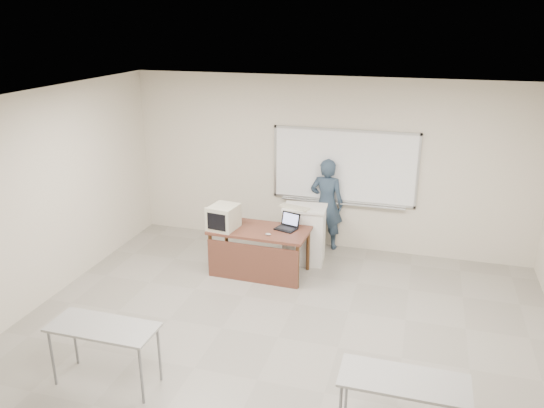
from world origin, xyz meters
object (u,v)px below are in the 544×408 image
(laptop, at_px, (287,225))
(mouse, at_px, (268,234))
(whiteboard, at_px, (344,167))
(crt_monitor, at_px, (224,217))
(instructor_desk, at_px, (258,243))
(keyboard, at_px, (294,207))
(presenter, at_px, (327,204))
(podium, at_px, (304,234))

(laptop, bearing_deg, mouse, -102.12)
(mouse, bearing_deg, whiteboard, 54.78)
(whiteboard, bearing_deg, crt_monitor, -137.67)
(instructor_desk, xyz_separation_m, keyboard, (0.44, 0.59, 0.43))
(whiteboard, bearing_deg, keyboard, -126.21)
(presenter, bearing_deg, instructor_desk, 63.85)
(instructor_desk, bearing_deg, presenter, 61.26)
(laptop, height_order, keyboard, keyboard)
(crt_monitor, bearing_deg, laptop, 24.37)
(instructor_desk, distance_m, laptop, 0.54)
(crt_monitor, bearing_deg, whiteboard, 50.30)
(laptop, distance_m, presenter, 1.21)
(mouse, bearing_deg, keyboard, 64.99)
(instructor_desk, bearing_deg, whiteboard, 55.25)
(laptop, bearing_deg, crt_monitor, -146.32)
(laptop, xyz_separation_m, presenter, (0.42, 1.14, 0.01))
(podium, height_order, presenter, presenter)
(crt_monitor, height_order, keyboard, crt_monitor)
(instructor_desk, relative_size, crt_monitor, 3.33)
(podium, height_order, mouse, podium)
(crt_monitor, distance_m, keyboard, 1.16)
(keyboard, bearing_deg, laptop, -82.31)
(mouse, distance_m, keyboard, 0.75)
(crt_monitor, bearing_deg, presenter, 53.90)
(mouse, bearing_deg, podium, 58.41)
(keyboard, bearing_deg, whiteboard, 68.24)
(whiteboard, height_order, podium, whiteboard)
(crt_monitor, bearing_deg, keyboard, 39.42)
(instructor_desk, distance_m, keyboard, 0.85)
(instructor_desk, xyz_separation_m, podium, (0.59, 0.71, -0.07))
(instructor_desk, height_order, keyboard, keyboard)
(whiteboard, height_order, presenter, whiteboard)
(podium, relative_size, laptop, 3.04)
(laptop, distance_m, keyboard, 0.38)
(instructor_desk, distance_m, presenter, 1.65)
(laptop, height_order, presenter, presenter)
(whiteboard, bearing_deg, presenter, -164.19)
(keyboard, xyz_separation_m, presenter, (0.38, 0.81, -0.18))
(instructor_desk, bearing_deg, mouse, -22.13)
(whiteboard, relative_size, instructor_desk, 1.61)
(crt_monitor, xyz_separation_m, laptop, (0.95, 0.28, -0.13))
(instructor_desk, relative_size, keyboard, 3.11)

